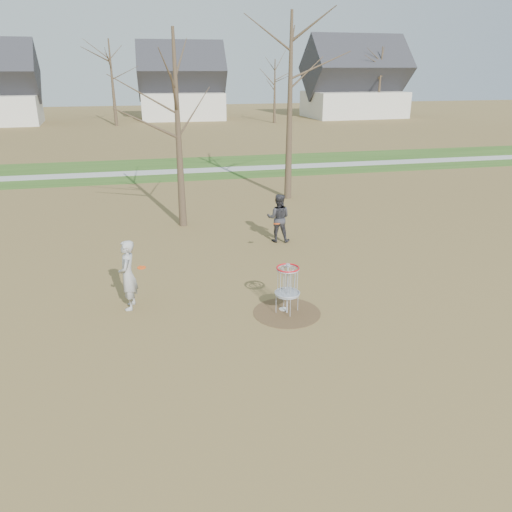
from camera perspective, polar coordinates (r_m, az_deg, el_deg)
The scene contains 11 objects.
ground at distance 13.36m, azimuth 3.54°, elevation -6.48°, with size 160.00×160.00×0.00m, color brown.
green_band at distance 33.13m, azimuth -6.72°, elevation 10.00°, with size 160.00×8.00×0.01m, color #2D5119.
footpath at distance 32.15m, azimuth -6.51°, elevation 9.70°, with size 160.00×1.50×0.01m, color #9E9E99.
dirt_circle at distance 13.35m, azimuth 3.54°, elevation -6.46°, with size 1.80×1.80×0.01m, color #47331E.
player_standing at distance 13.63m, azimuth -14.44°, elevation -2.13°, with size 0.70×0.46×1.91m, color #A3A3A3.
player_throwing at distance 18.47m, azimuth 2.58°, elevation 4.36°, with size 0.88×0.68×1.80m, color #302F34.
disc_grounded at distance 13.50m, azimuth 3.13°, elevation -6.07°, with size 0.22×0.22×0.02m, color silver.
discs_in_play at distance 14.84m, azimuth -4.13°, elevation 1.60°, with size 4.61×2.99×0.12m.
disc_golf_basket at distance 12.96m, azimuth 3.63°, elevation -2.89°, with size 0.64×0.64×1.35m.
bare_trees at distance 47.46m, azimuth -6.87°, elevation 19.69°, with size 52.62×44.98×9.00m.
houses_row at distance 64.46m, azimuth -6.16°, elevation 18.34°, with size 56.51×10.01×7.26m.
Camera 1 is at (-3.41, -11.38, 6.10)m, focal length 35.00 mm.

